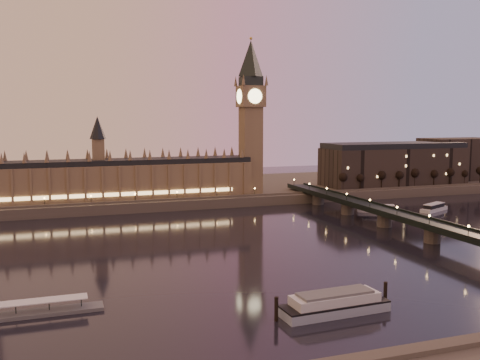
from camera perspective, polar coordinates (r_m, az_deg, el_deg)
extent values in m
plane|color=black|center=(236.35, -1.13, -7.36)|extent=(700.00, 700.00, 0.00)
cube|color=#423D35|center=(399.82, -4.27, -1.09)|extent=(560.00, 130.00, 6.00)
cube|color=brown|center=(342.99, -13.78, -0.23)|extent=(180.00, 26.00, 22.00)
cube|color=black|center=(341.72, -13.84, 1.87)|extent=(180.00, 22.00, 3.20)
cube|color=#FFCC7F|center=(330.44, -13.53, -1.53)|extent=(153.00, 0.25, 2.20)
cube|color=brown|center=(361.88, 1.15, 3.19)|extent=(13.00, 13.00, 58.00)
cube|color=brown|center=(361.39, 1.16, 8.89)|extent=(16.00, 16.00, 14.00)
cylinder|color=#FFEAA5|center=(353.73, 1.62, 8.94)|extent=(9.60, 0.35, 9.60)
cylinder|color=#FFEAA5|center=(358.67, -0.08, 8.91)|extent=(0.35, 9.60, 9.60)
cube|color=black|center=(361.90, 1.17, 10.48)|extent=(13.00, 13.00, 6.00)
cone|color=black|center=(363.16, 1.17, 12.84)|extent=(17.68, 17.68, 24.00)
sphere|color=gold|center=(364.76, 1.18, 14.87)|extent=(2.00, 2.00, 2.00)
cube|color=black|center=(276.27, 17.40, -3.90)|extent=(13.00, 260.00, 2.00)
cube|color=black|center=(272.36, 16.34, -3.69)|extent=(0.60, 260.00, 1.00)
cube|color=black|center=(279.75, 18.45, -3.50)|extent=(0.60, 260.00, 1.00)
cube|color=black|center=(423.25, 16.04, 1.41)|extent=(110.00, 36.00, 28.00)
cube|color=black|center=(422.12, 16.11, 3.58)|extent=(108.00, 34.00, 4.00)
cube|color=black|center=(475.52, 22.16, 2.10)|extent=(60.00, 30.00, 34.00)
cylinder|color=black|center=(380.66, 10.96, -0.45)|extent=(0.70, 0.70, 9.15)
sphere|color=black|center=(380.10, 10.98, 0.27)|extent=(6.10, 6.10, 6.10)
cylinder|color=black|center=(388.27, 12.87, -0.35)|extent=(0.70, 0.70, 9.15)
sphere|color=black|center=(387.72, 12.89, 0.35)|extent=(6.10, 6.10, 6.10)
cylinder|color=black|center=(396.30, 14.70, -0.26)|extent=(0.70, 0.70, 9.15)
sphere|color=black|center=(395.76, 14.72, 0.42)|extent=(6.10, 6.10, 6.10)
cylinder|color=black|center=(404.72, 16.46, -0.18)|extent=(0.70, 0.70, 9.15)
sphere|color=black|center=(404.18, 16.49, 0.49)|extent=(6.10, 6.10, 6.10)
cylinder|color=black|center=(413.50, 18.15, -0.09)|extent=(0.70, 0.70, 9.15)
sphere|color=black|center=(412.98, 18.18, 0.56)|extent=(6.10, 6.10, 6.10)
cylinder|color=black|center=(422.63, 19.77, -0.01)|extent=(0.70, 0.70, 9.15)
sphere|color=black|center=(422.12, 19.79, 0.63)|extent=(6.10, 6.10, 6.10)
cylinder|color=black|center=(432.08, 21.31, 0.06)|extent=(0.70, 0.70, 9.15)
sphere|color=black|center=(431.58, 21.34, 0.69)|extent=(6.10, 6.10, 6.10)
cylinder|color=black|center=(441.83, 22.79, 0.13)|extent=(0.70, 0.70, 9.15)
sphere|color=black|center=(441.34, 22.82, 0.75)|extent=(6.10, 6.10, 6.10)
cylinder|color=black|center=(451.86, 24.20, 0.20)|extent=(0.70, 0.70, 9.15)
sphere|color=black|center=(451.39, 24.23, 0.81)|extent=(6.10, 6.10, 6.10)
cube|color=silver|center=(335.78, 14.53, -3.15)|extent=(24.93, 16.65, 2.10)
cube|color=black|center=(335.44, 14.54, -2.80)|extent=(18.67, 12.76, 2.10)
cube|color=silver|center=(335.24, 14.55, -2.59)|extent=(19.23, 13.21, 0.38)
cube|color=silver|center=(349.36, 19.98, -2.95)|extent=(24.25, 16.04, 2.18)
cube|color=black|center=(349.02, 20.00, -2.60)|extent=(18.17, 12.33, 2.18)
cube|color=silver|center=(348.82, 20.01, -2.39)|extent=(18.71, 12.77, 0.40)
cube|color=#94A5BC|center=(164.51, 10.07, -13.39)|extent=(33.56, 10.89, 2.69)
cube|color=black|center=(163.97, 10.08, -12.86)|extent=(33.56, 10.89, 0.52)
cube|color=silver|center=(163.44, 10.09, -12.33)|extent=(27.30, 9.56, 2.69)
cube|color=#595B5E|center=(162.89, 10.10, -11.76)|extent=(23.11, 8.33, 0.73)
cylinder|color=black|center=(156.14, 3.90, -13.57)|extent=(1.14, 1.14, 7.04)
cylinder|color=black|center=(174.65, 15.24, -11.56)|extent=(1.14, 1.14, 7.04)
cube|color=#595B5E|center=(171.95, -20.91, -13.12)|extent=(38.26, 6.38, 1.09)
cube|color=silver|center=(170.82, -21.27, -11.99)|extent=(30.97, 5.47, 0.27)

